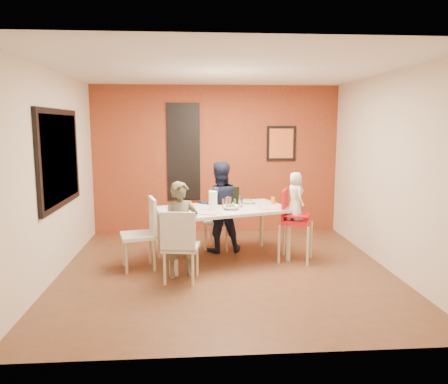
{
  "coord_description": "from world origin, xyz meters",
  "views": [
    {
      "loc": [
        -0.45,
        -5.78,
        1.99
      ],
      "look_at": [
        0.0,
        0.3,
        1.05
      ],
      "focal_mm": 35.0,
      "sensor_mm": 36.0,
      "label": 1
    }
  ],
  "objects": [
    {
      "name": "wall_back",
      "position": [
        0.0,
        2.25,
        1.35
      ],
      "size": [
        4.5,
        0.02,
        2.7
      ],
      "primitive_type": "cube",
      "color": "beige",
      "rests_on": "ground"
    },
    {
      "name": "plate_near_left",
      "position": [
        -0.22,
        0.11,
        0.79
      ],
      "size": [
        0.28,
        0.28,
        0.01
      ],
      "primitive_type": "cube",
      "rotation": [
        0.0,
        0.0,
        -0.22
      ],
      "color": "silver",
      "rests_on": "dining_table"
    },
    {
      "name": "chair_near",
      "position": [
        -0.61,
        -0.44,
        0.53
      ],
      "size": [
        0.5,
        0.5,
        0.94
      ],
      "rotation": [
        0.0,
        0.0,
        2.98
      ],
      "color": "beige",
      "rests_on": "ground"
    },
    {
      "name": "art_print_canvas",
      "position": [
        1.2,
        2.19,
        1.65
      ],
      "size": [
        0.44,
        0.01,
        0.54
      ],
      "primitive_type": "cube",
      "color": "orange",
      "rests_on": "wall_back"
    },
    {
      "name": "sippy_cup",
      "position": [
        0.79,
        0.76,
        0.84
      ],
      "size": [
        0.06,
        0.06,
        0.11
      ],
      "primitive_type": "cylinder",
      "color": "orange",
      "rests_on": "dining_table"
    },
    {
      "name": "chair_left",
      "position": [
        -1.12,
        0.2,
        0.55
      ],
      "size": [
        0.55,
        0.55,
        0.99
      ],
      "rotation": [
        0.0,
        0.0,
        4.95
      ],
      "color": "white",
      "rests_on": "ground"
    },
    {
      "name": "condiment_green",
      "position": [
        0.18,
        0.52,
        0.85
      ],
      "size": [
        0.03,
        0.03,
        0.13
      ],
      "primitive_type": "cylinder",
      "color": "#2F6923",
      "rests_on": "dining_table"
    },
    {
      "name": "brick_accent_wall",
      "position": [
        0.0,
        2.23,
        1.35
      ],
      "size": [
        4.5,
        0.02,
        2.7
      ],
      "primitive_type": "cube",
      "color": "maroon",
      "rests_on": "ground"
    },
    {
      "name": "dining_table",
      "position": [
        0.0,
        0.5,
        0.71
      ],
      "size": [
        2.1,
        1.56,
        0.78
      ],
      "rotation": [
        0.0,
        0.0,
        0.31
      ],
      "color": "silver",
      "rests_on": "ground"
    },
    {
      "name": "glassblock_strip",
      "position": [
        -0.6,
        2.21,
        1.5
      ],
      "size": [
        0.55,
        0.03,
        1.7
      ],
      "primitive_type": "cube",
      "color": "silver",
      "rests_on": "wall_back"
    },
    {
      "name": "child_far",
      "position": [
        -0.03,
        0.94,
        0.72
      ],
      "size": [
        0.75,
        0.61,
        1.43
      ],
      "primitive_type": "imported",
      "rotation": [
        0.0,
        0.0,
        3.25
      ],
      "color": "black",
      "rests_on": "ground"
    },
    {
      "name": "picture_window_frame",
      "position": [
        -2.22,
        0.2,
        1.55
      ],
      "size": [
        0.05,
        1.7,
        1.3
      ],
      "primitive_type": "cube",
      "color": "black",
      "rests_on": "wall_left"
    },
    {
      "name": "picture_window_pane",
      "position": [
        -2.21,
        0.2,
        1.55
      ],
      "size": [
        0.02,
        1.55,
        1.15
      ],
      "primitive_type": "cube",
      "color": "black",
      "rests_on": "wall_left"
    },
    {
      "name": "wine_bottle",
      "position": [
        0.21,
        0.58,
        0.93
      ],
      "size": [
        0.08,
        0.08,
        0.3
      ],
      "primitive_type": "cylinder",
      "color": "black",
      "rests_on": "dining_table"
    },
    {
      "name": "plate_far_left",
      "position": [
        -0.71,
        0.61,
        0.79
      ],
      "size": [
        0.27,
        0.27,
        0.01
      ],
      "primitive_type": "cube",
      "rotation": [
        0.0,
        0.0,
        0.15
      ],
      "color": "white",
      "rests_on": "dining_table"
    },
    {
      "name": "wine_glass_b",
      "position": [
        0.27,
        0.57,
        0.88
      ],
      "size": [
        0.07,
        0.07,
        0.19
      ],
      "primitive_type": "cylinder",
      "color": "silver",
      "rests_on": "dining_table"
    },
    {
      "name": "condiment_brown",
      "position": [
        0.01,
        0.54,
        0.84
      ],
      "size": [
        0.03,
        0.03,
        0.12
      ],
      "primitive_type": "cylinder",
      "color": "brown",
      "rests_on": "dining_table"
    },
    {
      "name": "plate_near_right",
      "position": [
        0.67,
        0.43,
        0.79
      ],
      "size": [
        0.26,
        0.26,
        0.01
      ],
      "primitive_type": "cube",
      "rotation": [
        0.0,
        0.0,
        0.08
      ],
      "color": "white",
      "rests_on": "dining_table"
    },
    {
      "name": "wall_left",
      "position": [
        -2.25,
        0.0,
        1.35
      ],
      "size": [
        0.02,
        4.5,
        2.7
      ],
      "primitive_type": "cube",
      "color": "beige",
      "rests_on": "ground"
    },
    {
      "name": "ceiling",
      "position": [
        0.0,
        0.0,
        2.7
      ],
      "size": [
        4.5,
        4.5,
        0.02
      ],
      "primitive_type": "cube",
      "color": "silver",
      "rests_on": "wall_back"
    },
    {
      "name": "chair_far",
      "position": [
        -0.0,
        1.18,
        0.51
      ],
      "size": [
        0.54,
        0.54,
        0.92
      ],
      "rotation": [
        0.0,
        0.0,
        -0.32
      ],
      "color": "white",
      "rests_on": "ground"
    },
    {
      "name": "ground",
      "position": [
        0.0,
        0.0,
        0.0
      ],
      "size": [
        4.5,
        4.5,
        0.0
      ],
      "primitive_type": "plane",
      "color": "brown",
      "rests_on": "ground"
    },
    {
      "name": "glassblock_surround",
      "position": [
        -0.6,
        2.21,
        1.5
      ],
      "size": [
        0.6,
        0.03,
        1.76
      ],
      "primitive_type": "cube",
      "color": "black",
      "rests_on": "wall_back"
    },
    {
      "name": "condiment_red",
      "position": [
        0.11,
        0.53,
        0.86
      ],
      "size": [
        0.04,
        0.04,
        0.15
      ],
      "primitive_type": "cylinder",
      "color": "red",
      "rests_on": "dining_table"
    },
    {
      "name": "wall_right",
      "position": [
        2.25,
        0.0,
        1.35
      ],
      "size": [
        0.02,
        4.5,
        2.7
      ],
      "primitive_type": "cube",
      "color": "beige",
      "rests_on": "ground"
    },
    {
      "name": "plate_far_mid",
      "position": [
        -0.0,
        0.86,
        0.79
      ],
      "size": [
        0.26,
        0.26,
        0.01
      ],
      "primitive_type": "cube",
      "rotation": [
        0.0,
        0.0,
        -0.28
      ],
      "color": "white",
      "rests_on": "dining_table"
    },
    {
      "name": "toddler",
      "position": [
        1.04,
        0.36,
        0.97
      ],
      "size": [
        0.3,
        0.39,
        0.69
      ],
      "primitive_type": "imported",
      "rotation": [
        0.0,
        0.0,
        1.84
      ],
      "color": "silver",
      "rests_on": "high_chair"
    },
    {
      "name": "wine_glass_a",
      "position": [
        0.06,
        0.35,
        0.88
      ],
      "size": [
        0.07,
        0.07,
        0.19
      ],
      "primitive_type": "cylinder",
      "color": "white",
      "rests_on": "dining_table"
    },
    {
      "name": "salad_bowl_a",
      "position": [
        0.11,
        0.39,
        0.81
      ],
      "size": [
        0.25,
        0.25,
        0.06
      ],
      "primitive_type": "imported",
      "rotation": [
        0.0,
        0.0,
        -0.05
      ],
      "color": "white",
      "rests_on": "dining_table"
    },
    {
      "name": "salad_bowl_b",
      "position": [
        0.43,
        0.84,
        0.81
      ],
      "size": [
        0.24,
        0.24,
        0.05
      ],
      "primitive_type": "imported",
      "rotation": [
        0.0,
        0.0,
        -0.21
      ],
      "color": "white",
      "rests_on": "dining_table"
    },
    {
      "name": "child_near",
      "position": [
        -0.6,
        -0.19,
        0.63
      ],
      "size": [
        0.52,
        0.41,
        1.27
      ],
      "primitive_type": "imported",
      "rotation": [
        0.0,
        0.0,
        0.25
      ],
      "color": "brown",
      "rests_on": "ground"
    },
    {
      "name": "paper_towel_roll",
      "position": [
        -0.15,
        0.36,
        0.92
      ],
      "size": [
        0.12,
        0.12,
        0.27
      ],
      "primitive_type": "cylinder",
      "color": "white",
      "rests_on": "dining_table"
    },
    {
      "name": "wall_front",
      "position": [
        0.0,
        -2.25,
        1.35
      ],
      "size": [
        4.5,
        0.02,
        2.7
      ],
      "primitive_type": "cube",
      "color": "beige",
      "rests_on": "ground"
    },
    {
      "name": "high_chair",
      "position": [
        1.02,
        0.38,
        0.63
      ],
      "size": [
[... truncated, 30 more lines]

